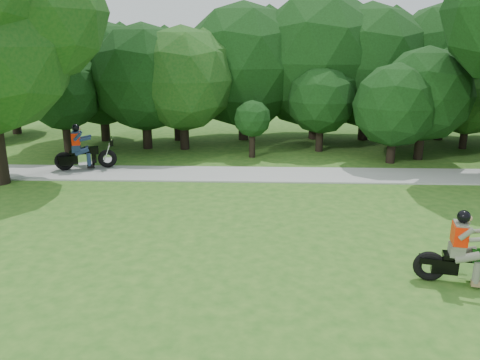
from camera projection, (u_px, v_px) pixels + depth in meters
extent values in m
plane|color=#295E1B|center=(289.00, 266.00, 11.14)|extent=(100.00, 100.00, 0.00)
cube|color=#A3A39E|center=(276.00, 175.00, 18.80)|extent=(60.00, 2.20, 0.06)
cylinder|color=black|center=(67.00, 135.00, 22.53)|extent=(0.38, 0.38, 1.72)
sphere|color=black|center=(62.00, 92.00, 21.95)|extent=(3.68, 3.68, 3.68)
cylinder|color=black|center=(364.00, 123.00, 25.51)|extent=(0.53, 0.53, 1.80)
sphere|color=black|center=(368.00, 66.00, 24.66)|extent=(6.54, 6.54, 6.54)
cylinder|color=black|center=(320.00, 137.00, 22.82)|extent=(0.36, 0.36, 1.43)
sphere|color=black|center=(321.00, 100.00, 22.32)|extent=(3.28, 3.28, 3.28)
cylinder|color=black|center=(243.00, 123.00, 25.55)|extent=(0.53, 0.53, 1.80)
sphere|color=black|center=(244.00, 66.00, 24.69)|extent=(6.59, 6.59, 6.59)
cylinder|color=black|center=(439.00, 123.00, 25.57)|extent=(0.53, 0.53, 1.80)
sphere|color=black|center=(446.00, 66.00, 24.70)|extent=(6.67, 6.67, 6.67)
cylinder|color=black|center=(147.00, 131.00, 23.39)|extent=(0.46, 0.46, 1.80)
sphere|color=black|center=(144.00, 78.00, 22.66)|extent=(5.21, 5.21, 5.21)
cylinder|color=black|center=(105.00, 124.00, 25.24)|extent=(0.47, 0.47, 1.80)
sphere|color=black|center=(101.00, 73.00, 24.48)|extent=(5.50, 5.50, 5.50)
cylinder|color=black|center=(391.00, 148.00, 20.60)|extent=(0.38, 0.38, 1.35)
sphere|color=black|center=(395.00, 105.00, 20.08)|extent=(3.65, 3.65, 3.65)
cylinder|color=black|center=(419.00, 142.00, 21.21)|extent=(0.41, 0.41, 1.57)
sphere|color=black|center=(425.00, 94.00, 20.60)|extent=(4.20, 4.20, 4.20)
cylinder|color=black|center=(314.00, 123.00, 25.78)|extent=(0.56, 0.56, 1.80)
sphere|color=black|center=(317.00, 62.00, 24.86)|extent=(7.24, 7.24, 7.24)
cylinder|color=black|center=(252.00, 144.00, 21.62)|extent=(0.29, 0.29, 1.25)
sphere|color=black|center=(252.00, 119.00, 21.29)|extent=(1.71, 1.71, 1.71)
cylinder|color=black|center=(15.00, 118.00, 27.24)|extent=(0.50, 0.50, 1.80)
sphere|color=black|center=(9.00, 69.00, 26.44)|extent=(5.93, 5.93, 5.93)
cylinder|color=black|center=(178.00, 124.00, 25.35)|extent=(0.39, 0.39, 1.80)
sphere|color=black|center=(176.00, 84.00, 24.75)|extent=(3.84, 3.84, 3.84)
cylinder|color=black|center=(464.00, 136.00, 23.42)|extent=(0.36, 0.36, 1.26)
sphere|color=#164C15|center=(468.00, 103.00, 22.95)|extent=(3.21, 3.21, 3.21)
cylinder|color=black|center=(184.00, 131.00, 23.22)|extent=(0.45, 0.45, 1.80)
sphere|color=#164C15|center=(183.00, 79.00, 22.51)|extent=(5.05, 5.05, 5.05)
sphere|color=#164C15|center=(36.00, 11.00, 16.70)|extent=(5.12, 5.12, 5.12)
torus|color=black|center=(429.00, 266.00, 10.40)|extent=(0.72, 0.34, 0.70)
cube|color=black|center=(461.00, 267.00, 10.23)|extent=(1.24, 0.49, 0.32)
cube|color=silver|center=(469.00, 268.00, 10.19)|extent=(0.54, 0.43, 0.40)
cube|color=black|center=(456.00, 256.00, 10.19)|extent=(0.57, 0.42, 0.10)
cube|color=#555746|center=(456.00, 250.00, 10.15)|extent=(0.37, 0.43, 0.24)
cube|color=#555746|center=(460.00, 235.00, 10.05)|extent=(0.34, 0.46, 0.56)
cube|color=#FF2105|center=(460.00, 234.00, 10.04)|extent=(0.38, 0.51, 0.44)
sphere|color=black|center=(464.00, 217.00, 9.92)|extent=(0.28, 0.28, 0.28)
torus|color=black|center=(64.00, 161.00, 19.22)|extent=(0.81, 0.44, 0.78)
torus|color=black|center=(108.00, 159.00, 19.65)|extent=(0.81, 0.44, 0.78)
cube|color=black|center=(81.00, 159.00, 19.37)|extent=(1.26, 0.62, 0.35)
cube|color=silver|center=(85.00, 159.00, 19.41)|extent=(0.62, 0.52, 0.44)
cube|color=black|center=(91.00, 150.00, 19.39)|extent=(0.65, 0.49, 0.29)
cube|color=black|center=(77.00, 152.00, 19.25)|extent=(0.66, 0.51, 0.11)
cylinder|color=silver|center=(108.00, 150.00, 19.55)|extent=(0.43, 0.18, 0.99)
cylinder|color=silver|center=(112.00, 138.00, 19.47)|extent=(0.25, 0.69, 0.04)
cube|color=black|center=(65.00, 161.00, 18.99)|extent=(0.48, 0.27, 0.38)
cube|color=black|center=(66.00, 158.00, 19.44)|extent=(0.48, 0.27, 0.38)
cube|color=#1A2947|center=(76.00, 149.00, 19.21)|extent=(0.44, 0.50, 0.27)
cube|color=#1A2947|center=(76.00, 139.00, 19.10)|extent=(0.41, 0.53, 0.62)
cube|color=#FF2105|center=(76.00, 139.00, 19.10)|extent=(0.46, 0.58, 0.49)
sphere|color=black|center=(76.00, 128.00, 18.98)|extent=(0.31, 0.31, 0.31)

